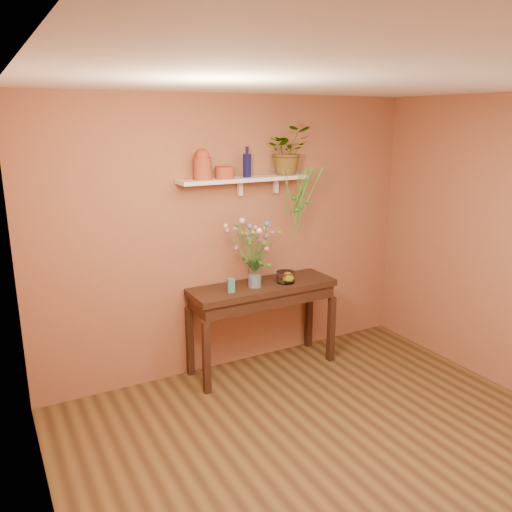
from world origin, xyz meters
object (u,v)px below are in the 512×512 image
(glass_vase, at_px, (255,275))
(spider_plant, at_px, (288,150))
(terracotta_jug, at_px, (203,165))
(glass_bowl, at_px, (286,277))
(bouquet, at_px, (254,240))
(sideboard, at_px, (263,297))
(blue_bottle, at_px, (247,165))

(glass_vase, bearing_deg, spider_plant, 21.31)
(terracotta_jug, distance_m, glass_vase, 1.16)
(spider_plant, xyz_separation_m, glass_bowl, (-0.13, -0.21, -1.23))
(glass_vase, height_order, bouquet, bouquet)
(terracotta_jug, bearing_deg, bouquet, -19.36)
(spider_plant, height_order, bouquet, spider_plant)
(bouquet, xyz_separation_m, glass_bowl, (0.34, -0.03, -0.41))
(glass_vase, xyz_separation_m, glass_bowl, (0.34, -0.02, -0.06))
(spider_plant, bearing_deg, terracotta_jug, -178.59)
(sideboard, xyz_separation_m, spider_plant, (0.36, 0.15, 1.41))
(sideboard, relative_size, glass_vase, 5.51)
(spider_plant, bearing_deg, glass_vase, -158.69)
(sideboard, relative_size, bouquet, 2.82)
(blue_bottle, xyz_separation_m, glass_bowl, (0.34, -0.17, -1.11))
(sideboard, height_order, bouquet, bouquet)
(terracotta_jug, xyz_separation_m, glass_bowl, (0.78, -0.18, -1.12))
(terracotta_jug, height_order, spider_plant, spider_plant)
(glass_vase, distance_m, glass_bowl, 0.34)
(spider_plant, height_order, glass_vase, spider_plant)
(glass_bowl, bearing_deg, bouquet, 174.89)
(sideboard, distance_m, glass_vase, 0.27)
(blue_bottle, relative_size, glass_vase, 1.06)
(spider_plant, bearing_deg, blue_bottle, -175.95)
(terracotta_jug, distance_m, glass_bowl, 1.38)
(terracotta_jug, distance_m, blue_bottle, 0.45)
(blue_bottle, relative_size, bouquet, 0.54)
(blue_bottle, bearing_deg, glass_bowl, -27.36)
(sideboard, bearing_deg, spider_plant, 22.70)
(glass_bowl, bearing_deg, terracotta_jug, 166.70)
(sideboard, relative_size, glass_bowl, 7.96)
(blue_bottle, distance_m, glass_bowl, 1.17)
(sideboard, xyz_separation_m, glass_vase, (-0.11, -0.03, 0.24))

